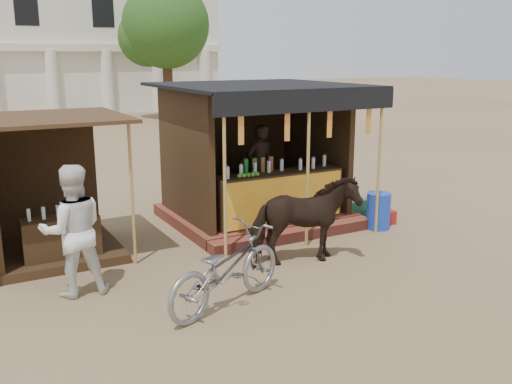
{
  "coord_description": "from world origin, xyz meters",
  "views": [
    {
      "loc": [
        -4.46,
        -6.51,
        3.34
      ],
      "look_at": [
        0.0,
        1.6,
        1.1
      ],
      "focal_mm": 40.0,
      "sensor_mm": 36.0,
      "label": 1
    }
  ],
  "objects": [
    {
      "name": "cow",
      "position": [
        0.47,
        0.84,
        0.73
      ],
      "size": [
        1.85,
        1.13,
        1.45
      ],
      "primitive_type": "imported",
      "rotation": [
        0.0,
        0.0,
        1.36
      ],
      "color": "black",
      "rests_on": "ground"
    },
    {
      "name": "tree",
      "position": [
        5.81,
        22.14,
        4.63
      ],
      "size": [
        4.5,
        4.4,
        7.0
      ],
      "color": "#382314",
      "rests_on": "ground"
    },
    {
      "name": "blue_barrel",
      "position": [
        2.83,
        1.76,
        0.36
      ],
      "size": [
        0.55,
        0.55,
        0.71
      ],
      "primitive_type": "cylinder",
      "rotation": [
        0.0,
        0.0,
        -0.2
      ],
      "color": "#183AB5",
      "rests_on": "ground"
    },
    {
      "name": "cooler",
      "position": [
        2.84,
        2.6,
        0.23
      ],
      "size": [
        0.71,
        0.55,
        0.46
      ],
      "color": "#176A40",
      "rests_on": "ground"
    },
    {
      "name": "ground",
      "position": [
        0.0,
        0.0,
        0.0
      ],
      "size": [
        120.0,
        120.0,
        0.0
      ],
      "primitive_type": "plane",
      "color": "#846B4C",
      "rests_on": "ground"
    },
    {
      "name": "secondary_stall",
      "position": [
        -3.17,
        3.24,
        0.85
      ],
      "size": [
        2.4,
        2.4,
        2.38
      ],
      "color": "#382314",
      "rests_on": "ground"
    },
    {
      "name": "motorbike",
      "position": [
        -1.36,
        -0.03,
        0.54
      ],
      "size": [
        2.19,
        1.41,
        1.09
      ],
      "primitive_type": "imported",
      "rotation": [
        0.0,
        0.0,
        1.94
      ],
      "color": "gray",
      "rests_on": "ground"
    },
    {
      "name": "main_stall",
      "position": [
        1.01,
        3.36,
        1.03
      ],
      "size": [
        3.6,
        3.61,
        2.78
      ],
      "color": "brown",
      "rests_on": "ground"
    },
    {
      "name": "red_crate",
      "position": [
        3.18,
        2.0,
        0.14
      ],
      "size": [
        0.41,
        0.45,
        0.27
      ],
      "primitive_type": "cube",
      "rotation": [
        0.0,
        0.0,
        -0.13
      ],
      "color": "maroon",
      "rests_on": "ground"
    },
    {
      "name": "bystander",
      "position": [
        -3.04,
        1.39,
        0.94
      ],
      "size": [
        0.97,
        0.78,
        1.88
      ],
      "primitive_type": "imported",
      "rotation": [
        0.0,
        0.0,
        3.06
      ],
      "color": "silver",
      "rests_on": "ground"
    }
  ]
}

